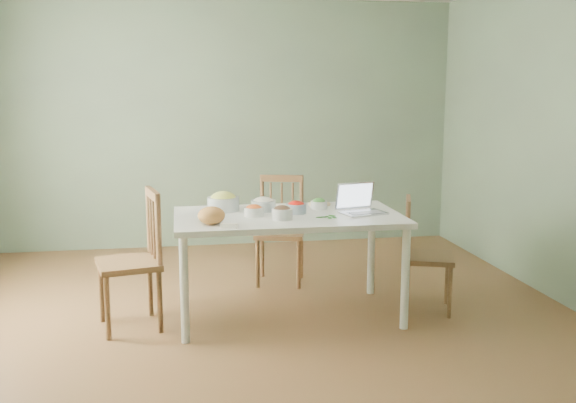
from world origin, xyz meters
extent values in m
cube|color=brown|center=(0.00, 0.00, 0.00)|extent=(5.00, 5.00, 0.00)
cube|color=slate|center=(0.00, 2.50, 1.35)|extent=(5.00, 0.00, 2.70)
cube|color=slate|center=(0.00, -2.50, 1.35)|extent=(5.00, 0.00, 2.70)
cube|color=slate|center=(2.50, 0.00, 1.35)|extent=(0.00, 5.00, 2.70)
ellipsoid|color=#AE7F38|center=(-0.35, -0.17, 0.86)|extent=(0.25, 0.25, 0.13)
cube|color=white|center=(-0.24, -0.32, 0.82)|extent=(0.12, 0.07, 0.03)
cylinder|color=#CEBA83|center=(0.56, 0.45, 0.81)|extent=(0.23, 0.23, 0.02)
camera|label=1|loc=(-0.57, -4.65, 1.75)|focal=40.28mm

